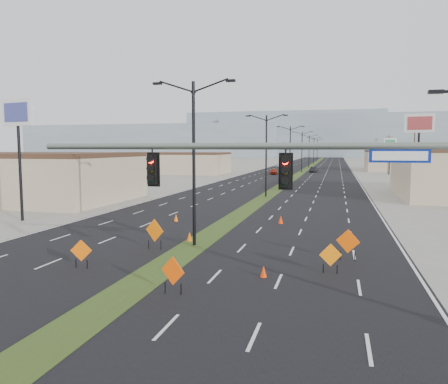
% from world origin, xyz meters
% --- Properties ---
extents(ground, '(600.00, 600.00, 0.00)m').
position_xyz_m(ground, '(0.00, 0.00, 0.00)').
color(ground, gray).
rests_on(ground, ground).
extents(road_surface, '(25.00, 400.00, 0.02)m').
position_xyz_m(road_surface, '(0.00, 100.00, 0.00)').
color(road_surface, black).
rests_on(road_surface, ground).
extents(median_strip, '(2.00, 400.00, 0.04)m').
position_xyz_m(median_strip, '(0.00, 100.00, 0.00)').
color(median_strip, '#2E4217').
rests_on(median_strip, ground).
extents(building_sw_far, '(30.00, 14.00, 4.50)m').
position_xyz_m(building_sw_far, '(-32.00, 85.00, 2.25)').
color(building_sw_far, tan).
rests_on(building_sw_far, ground).
extents(mesa_west, '(180.00, 50.00, 22.00)m').
position_xyz_m(mesa_west, '(-120.00, 280.00, 11.00)').
color(mesa_west, gray).
rests_on(mesa_west, ground).
extents(mesa_center, '(220.00, 50.00, 28.00)m').
position_xyz_m(mesa_center, '(40.00, 300.00, 14.00)').
color(mesa_center, gray).
rests_on(mesa_center, ground).
extents(mesa_backdrop, '(140.00, 50.00, 32.00)m').
position_xyz_m(mesa_backdrop, '(-30.00, 320.00, 16.00)').
color(mesa_backdrop, gray).
rests_on(mesa_backdrop, ground).
extents(signal_mast, '(16.30, 0.60, 8.00)m').
position_xyz_m(signal_mast, '(8.56, 2.00, 4.79)').
color(signal_mast, slate).
rests_on(signal_mast, ground).
extents(streetlight_0, '(5.15, 0.24, 10.02)m').
position_xyz_m(streetlight_0, '(0.00, 12.00, 5.42)').
color(streetlight_0, black).
rests_on(streetlight_0, ground).
extents(streetlight_1, '(5.15, 0.24, 10.02)m').
position_xyz_m(streetlight_1, '(0.00, 40.00, 5.42)').
color(streetlight_1, black).
rests_on(streetlight_1, ground).
extents(streetlight_2, '(5.15, 0.24, 10.02)m').
position_xyz_m(streetlight_2, '(0.00, 68.00, 5.42)').
color(streetlight_2, black).
rests_on(streetlight_2, ground).
extents(streetlight_3, '(5.15, 0.24, 10.02)m').
position_xyz_m(streetlight_3, '(0.00, 96.00, 5.42)').
color(streetlight_3, black).
rests_on(streetlight_3, ground).
extents(streetlight_4, '(5.15, 0.24, 10.02)m').
position_xyz_m(streetlight_4, '(0.00, 124.00, 5.42)').
color(streetlight_4, black).
rests_on(streetlight_4, ground).
extents(streetlight_5, '(5.15, 0.24, 10.02)m').
position_xyz_m(streetlight_5, '(0.00, 152.00, 5.42)').
color(streetlight_5, black).
rests_on(streetlight_5, ground).
extents(streetlight_6, '(5.15, 0.24, 10.02)m').
position_xyz_m(streetlight_6, '(0.00, 180.00, 5.42)').
color(streetlight_6, black).
rests_on(streetlight_6, ground).
extents(utility_pole_1, '(1.60, 0.20, 9.00)m').
position_xyz_m(utility_pole_1, '(20.00, 60.00, 4.67)').
color(utility_pole_1, '#4C3823').
rests_on(utility_pole_1, ground).
extents(utility_pole_2, '(1.60, 0.20, 9.00)m').
position_xyz_m(utility_pole_2, '(20.00, 95.00, 4.67)').
color(utility_pole_2, '#4C3823').
rests_on(utility_pole_2, ground).
extents(utility_pole_3, '(1.60, 0.20, 9.00)m').
position_xyz_m(utility_pole_3, '(20.00, 130.00, 4.67)').
color(utility_pole_3, '#4C3823').
rests_on(utility_pole_3, ground).
extents(car_left, '(1.95, 4.20, 1.39)m').
position_xyz_m(car_left, '(-5.56, 86.10, 0.70)').
color(car_left, maroon).
rests_on(car_left, ground).
extents(car_mid, '(1.97, 4.32, 1.37)m').
position_xyz_m(car_mid, '(2.90, 97.03, 0.69)').
color(car_mid, black).
rests_on(car_mid, ground).
extents(car_far, '(2.06, 4.55, 1.29)m').
position_xyz_m(car_far, '(-9.18, 122.82, 0.65)').
color(car_far, '#B7BBC1').
rests_on(car_far, ground).
extents(construction_sign_1, '(1.08, 0.28, 1.46)m').
position_xyz_m(construction_sign_1, '(-3.90, 5.74, 0.85)').
color(construction_sign_1, '#F25F05').
rests_on(construction_sign_1, ground).
extents(construction_sign_2, '(1.31, 0.50, 1.83)m').
position_xyz_m(construction_sign_2, '(-2.00, 10.52, 1.08)').
color(construction_sign_2, '#F46605').
rests_on(construction_sign_2, ground).
extents(construction_sign_3, '(1.15, 0.42, 1.60)m').
position_xyz_m(construction_sign_3, '(2.00, 3.19, 0.94)').
color(construction_sign_3, '#FF4C05').
rests_on(construction_sign_3, ground).
extents(construction_sign_4, '(1.24, 0.43, 1.72)m').
position_xyz_m(construction_sign_4, '(9.11, 10.60, 1.01)').
color(construction_sign_4, '#FF5705').
rests_on(construction_sign_4, ground).
extents(construction_sign_5, '(1.07, 0.34, 1.47)m').
position_xyz_m(construction_sign_5, '(8.25, 7.93, 0.86)').
color(construction_sign_5, '#D96804').
rests_on(construction_sign_5, ground).
extents(cone_0, '(0.52, 0.52, 0.65)m').
position_xyz_m(cone_0, '(-0.68, 13.05, 0.32)').
color(cone_0, '#E55904').
rests_on(cone_0, ground).
extents(cone_1, '(0.40, 0.40, 0.56)m').
position_xyz_m(cone_1, '(5.23, 6.50, 0.28)').
color(cone_1, red).
rests_on(cone_1, ground).
extents(cone_2, '(0.55, 0.55, 0.68)m').
position_xyz_m(cone_2, '(4.20, 21.22, 0.34)').
color(cone_2, red).
rests_on(cone_2, ground).
extents(cone_3, '(0.46, 0.46, 0.61)m').
position_xyz_m(cone_3, '(-4.30, 20.17, 0.30)').
color(cone_3, '#FF6805').
rests_on(cone_3, ground).
extents(pole_sign_west, '(3.27, 0.92, 10.01)m').
position_xyz_m(pole_sign_west, '(-16.87, 17.33, 8.20)').
color(pole_sign_west, black).
rests_on(pole_sign_west, ground).
extents(pole_sign_east_near, '(3.27, 0.88, 9.98)m').
position_xyz_m(pole_sign_east_near, '(17.56, 41.72, 8.17)').
color(pole_sign_east_near, black).
rests_on(pole_sign_east_near, ground).
extents(pole_sign_east_far, '(2.69, 0.78, 8.19)m').
position_xyz_m(pole_sign_east_far, '(19.87, 91.21, 6.60)').
color(pole_sign_east_far, black).
rests_on(pole_sign_east_far, ground).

